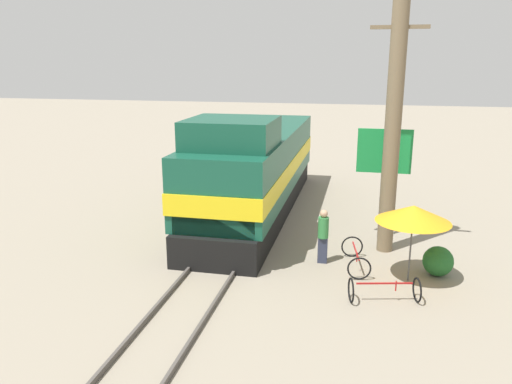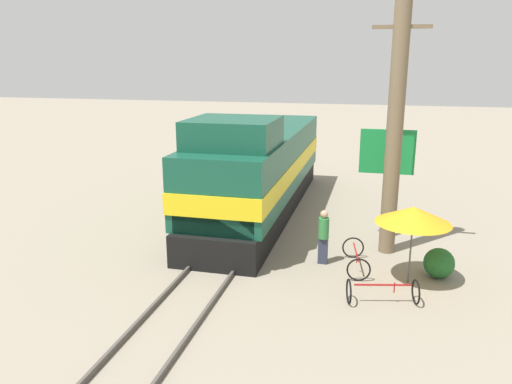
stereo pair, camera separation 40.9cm
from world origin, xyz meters
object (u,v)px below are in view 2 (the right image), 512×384
object	(u,v)px
person_bystander	(323,235)
locomotive	(258,170)
bicycle_spare	(382,291)
vendor_umbrella	(414,215)
bicycle	(356,258)
utility_pole	(395,129)
billboard_sign	(387,159)

from	to	relation	value
person_bystander	locomotive	bearing A→B (deg)	125.19
locomotive	bicycle_spare	distance (m)	8.83
person_bystander	vendor_umbrella	bearing A→B (deg)	-17.52
locomotive	bicycle	distance (m)	6.67
locomotive	utility_pole	bearing A→B (deg)	-30.17
locomotive	bicycle_spare	xyz separation A→B (m)	(5.14, -7.01, -1.56)
locomotive	billboard_sign	size ratio (longest dim) A/B	3.29
bicycle_spare	bicycle	bearing A→B (deg)	7.52
locomotive	person_bystander	bearing A→B (deg)	-54.81
utility_pole	bicycle	bearing A→B (deg)	-118.31
utility_pole	bicycle_spare	size ratio (longest dim) A/B	4.27
utility_pole	bicycle	distance (m)	4.34
locomotive	vendor_umbrella	bearing A→B (deg)	-42.85
utility_pole	locomotive	bearing A→B (deg)	149.83
utility_pole	bicycle_spare	distance (m)	5.52
vendor_umbrella	bicycle	bearing A→B (deg)	158.18
locomotive	bicycle_spare	bearing A→B (deg)	-53.75
utility_pole	bicycle	xyz separation A→B (m)	(-0.95, -1.77, -3.84)
vendor_umbrella	bicycle_spare	xyz separation A→B (m)	(-0.75, -1.55, -1.73)
locomotive	utility_pole	distance (m)	6.52
utility_pole	billboard_sign	world-z (taller)	utility_pole
utility_pole	billboard_sign	xyz separation A→B (m)	(-0.16, 1.23, -1.23)
utility_pole	person_bystander	xyz separation A→B (m)	(-2.01, -1.57, -3.24)
vendor_umbrella	bicycle_spare	distance (m)	2.44
locomotive	bicycle	size ratio (longest dim) A/B	6.81
person_bystander	bicycle_spare	distance (m)	3.08
billboard_sign	person_bystander	bearing A→B (deg)	-123.37
utility_pole	bicycle_spare	bearing A→B (deg)	-91.99
person_bystander	bicycle	distance (m)	1.23
bicycle	locomotive	bearing A→B (deg)	123.41
billboard_sign	vendor_umbrella	bearing A→B (deg)	-77.88
bicycle	person_bystander	bearing A→B (deg)	160.88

